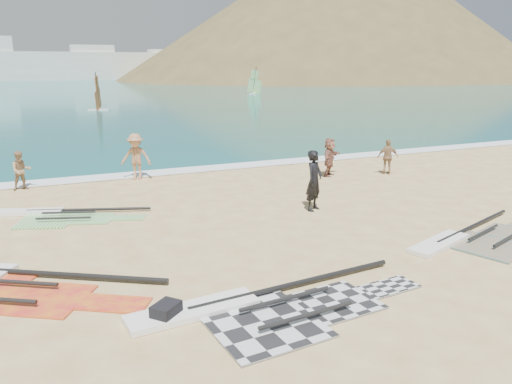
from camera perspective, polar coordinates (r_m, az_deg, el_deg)
name	(u,v)px	position (r m, az deg, el deg)	size (l,w,h in m)	color
ground	(373,264)	(12.51, 13.19, -8.03)	(300.00, 300.00, 0.00)	#E3C885
sea	(62,83)	(141.42, -21.28, 11.58)	(300.00, 240.00, 0.06)	#0B5151
surf_line	(210,169)	(23.09, -5.28, 2.63)	(300.00, 1.20, 0.04)	white
headland_main	(344,79)	(166.95, 10.02, 12.62)	(143.00, 143.00, 45.00)	brown
headland_minor	(409,77)	(196.03, 17.12, 12.45)	(70.00, 70.00, 28.00)	brown
rig_grey	(262,308)	(10.07, 0.68, -13.06)	(6.20, 2.54, 0.20)	black
rig_green	(56,216)	(17.00, -21.87, -2.51)	(4.73, 2.78, 0.19)	green
rig_orange	(473,239)	(14.95, 23.58, -4.95)	(5.45, 3.12, 0.20)	orange
gear_bag_near	(166,312)	(9.79, -10.23, -13.36)	(0.54, 0.39, 0.34)	black
person_wetsuit	(314,181)	(16.41, 6.66, 1.30)	(0.73, 0.48, 2.00)	black
beachgoer_left	(21,171)	(21.05, -25.26, 2.23)	(0.73, 0.57, 1.50)	#A7815B
beachgoer_mid	(136,157)	(21.31, -13.56, 3.94)	(1.25, 0.72, 1.93)	#A97750
beachgoer_back	(388,157)	(22.49, 14.83, 3.89)	(0.90, 0.38, 1.54)	#A07A54
beachgoer_right	(330,157)	(21.67, 8.40, 3.98)	(1.53, 0.49, 1.65)	#96604E
windsurfer_centre	(98,99)	(54.60, -17.61, 10.09)	(2.24, 2.51, 3.93)	white
windsurfer_right	(254,86)	(80.82, -0.17, 11.99)	(2.32, 2.43, 4.23)	white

